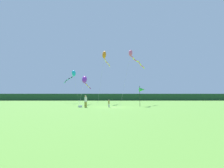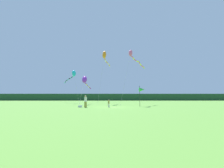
{
  "view_description": "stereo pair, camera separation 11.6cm",
  "coord_description": "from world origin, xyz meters",
  "px_view_note": "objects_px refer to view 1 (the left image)",
  "views": [
    {
      "loc": [
        -0.3,
        -25.9,
        1.6
      ],
      "look_at": [
        0.0,
        6.0,
        3.99
      ],
      "focal_mm": 27.16,
      "sensor_mm": 36.0,
      "label": 1
    },
    {
      "loc": [
        -0.18,
        -25.9,
        1.6
      ],
      "look_at": [
        0.0,
        6.0,
        3.99
      ],
      "focal_mm": 27.16,
      "sensor_mm": 36.0,
      "label": 2
    }
  ],
  "objects_px": {
    "banner_flag_pole": "(142,90)",
    "kite_cyan": "(73,75)",
    "cooler_box": "(80,106)",
    "kite_purple": "(85,80)",
    "kite_rainbow": "(133,56)",
    "person_child": "(109,103)",
    "kite_orange": "(105,56)",
    "person_adult": "(86,101)"
  },
  "relations": [
    {
      "from": "banner_flag_pole",
      "to": "kite_cyan",
      "type": "height_order",
      "value": "kite_cyan"
    },
    {
      "from": "banner_flag_pole",
      "to": "cooler_box",
      "type": "bearing_deg",
      "value": -168.15
    },
    {
      "from": "cooler_box",
      "to": "kite_purple",
      "type": "height_order",
      "value": "kite_purple"
    },
    {
      "from": "banner_flag_pole",
      "to": "kite_rainbow",
      "type": "relative_size",
      "value": 0.32
    },
    {
      "from": "person_child",
      "to": "kite_orange",
      "type": "distance_m",
      "value": 15.52
    },
    {
      "from": "person_child",
      "to": "kite_orange",
      "type": "xyz_separation_m",
      "value": [
        -1.06,
        11.79,
        10.04
      ]
    },
    {
      "from": "person_adult",
      "to": "kite_cyan",
      "type": "height_order",
      "value": "kite_cyan"
    },
    {
      "from": "cooler_box",
      "to": "kite_purple",
      "type": "distance_m",
      "value": 10.65
    },
    {
      "from": "cooler_box",
      "to": "banner_flag_pole",
      "type": "xyz_separation_m",
      "value": [
        9.65,
        2.03,
        2.56
      ]
    },
    {
      "from": "banner_flag_pole",
      "to": "kite_purple",
      "type": "xyz_separation_m",
      "value": [
        -10.46,
        7.42,
        2.29
      ]
    },
    {
      "from": "person_child",
      "to": "kite_orange",
      "type": "bearing_deg",
      "value": 95.12
    },
    {
      "from": "kite_cyan",
      "to": "kite_purple",
      "type": "height_order",
      "value": "kite_cyan"
    },
    {
      "from": "cooler_box",
      "to": "banner_flag_pole",
      "type": "relative_size",
      "value": 0.17
    },
    {
      "from": "kite_purple",
      "to": "kite_orange",
      "type": "bearing_deg",
      "value": 29.77
    },
    {
      "from": "kite_rainbow",
      "to": "person_child",
      "type": "bearing_deg",
      "value": -124.29
    },
    {
      "from": "person_adult",
      "to": "banner_flag_pole",
      "type": "height_order",
      "value": "banner_flag_pole"
    },
    {
      "from": "cooler_box",
      "to": "kite_orange",
      "type": "bearing_deg",
      "value": 74.67
    },
    {
      "from": "person_adult",
      "to": "kite_rainbow",
      "type": "distance_m",
      "value": 13.55
    },
    {
      "from": "person_child",
      "to": "kite_cyan",
      "type": "height_order",
      "value": "kite_cyan"
    },
    {
      "from": "person_adult",
      "to": "cooler_box",
      "type": "height_order",
      "value": "person_adult"
    },
    {
      "from": "person_child",
      "to": "kite_cyan",
      "type": "distance_m",
      "value": 20.37
    },
    {
      "from": "banner_flag_pole",
      "to": "kite_rainbow",
      "type": "xyz_separation_m",
      "value": [
        -0.8,
        4.64,
        6.76
      ]
    },
    {
      "from": "person_child",
      "to": "cooler_box",
      "type": "distance_m",
      "value": 4.3
    },
    {
      "from": "person_child",
      "to": "cooler_box",
      "type": "xyz_separation_m",
      "value": [
        -4.28,
        0.03,
        -0.47
      ]
    },
    {
      "from": "kite_purple",
      "to": "person_adult",
      "type": "bearing_deg",
      "value": -80.41
    },
    {
      "from": "person_child",
      "to": "person_adult",
      "type": "bearing_deg",
      "value": -177.26
    },
    {
      "from": "person_adult",
      "to": "kite_rainbow",
      "type": "bearing_deg",
      "value": 40.54
    },
    {
      "from": "cooler_box",
      "to": "kite_cyan",
      "type": "relative_size",
      "value": 0.07
    },
    {
      "from": "kite_orange",
      "to": "kite_cyan",
      "type": "relative_size",
      "value": 1.43
    },
    {
      "from": "kite_rainbow",
      "to": "kite_cyan",
      "type": "xyz_separation_m",
      "value": [
        -13.86,
        10.21,
        -2.31
      ]
    },
    {
      "from": "banner_flag_pole",
      "to": "kite_orange",
      "type": "xyz_separation_m",
      "value": [
        -6.43,
        9.73,
        7.95
      ]
    },
    {
      "from": "kite_cyan",
      "to": "person_child",
      "type": "bearing_deg",
      "value": -61.2
    },
    {
      "from": "banner_flag_pole",
      "to": "kite_rainbow",
      "type": "bearing_deg",
      "value": 99.83
    },
    {
      "from": "kite_cyan",
      "to": "kite_purple",
      "type": "bearing_deg",
      "value": -60.45
    },
    {
      "from": "banner_flag_pole",
      "to": "kite_purple",
      "type": "bearing_deg",
      "value": 144.62
    },
    {
      "from": "person_adult",
      "to": "kite_cyan",
      "type": "xyz_separation_m",
      "value": [
        -5.84,
        17.07,
        6.18
      ]
    },
    {
      "from": "kite_cyan",
      "to": "kite_purple",
      "type": "relative_size",
      "value": 0.86
    },
    {
      "from": "person_adult",
      "to": "person_child",
      "type": "height_order",
      "value": "person_adult"
    },
    {
      "from": "person_child",
      "to": "banner_flag_pole",
      "type": "relative_size",
      "value": 0.34
    },
    {
      "from": "cooler_box",
      "to": "banner_flag_pole",
      "type": "distance_m",
      "value": 10.19
    },
    {
      "from": "person_adult",
      "to": "kite_purple",
      "type": "distance_m",
      "value": 10.58
    },
    {
      "from": "banner_flag_pole",
      "to": "kite_orange",
      "type": "bearing_deg",
      "value": 123.44
    }
  ]
}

